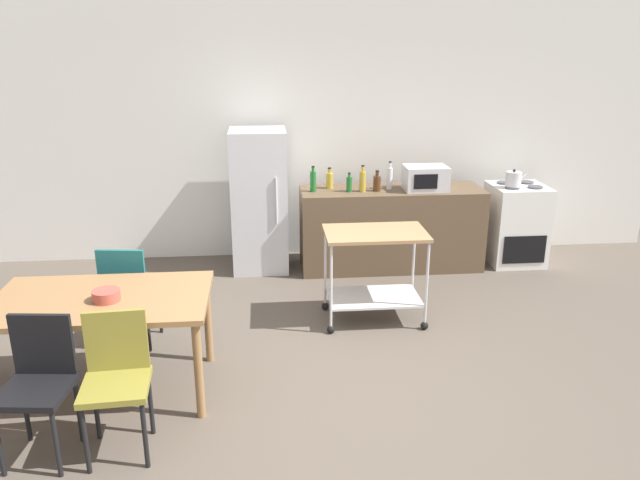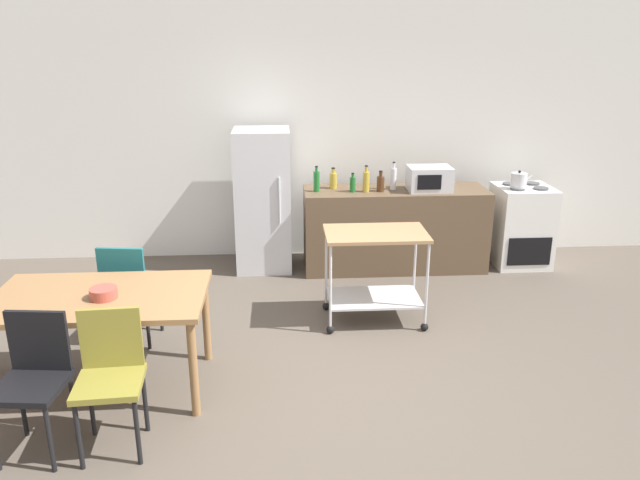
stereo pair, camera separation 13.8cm
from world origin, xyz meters
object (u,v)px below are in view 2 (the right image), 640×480
at_px(bottle_sesame_oil, 381,183).
at_px(stove_oven, 521,226).
at_px(chair_olive, 110,371).
at_px(bottle_sparkling_water, 333,180).
at_px(refrigerator, 263,200).
at_px(bottle_soy_sauce, 353,184).
at_px(bottle_hot_sauce, 393,178).
at_px(kettle, 519,180).
at_px(fruit_bowl, 104,293).
at_px(dining_table, 100,305).
at_px(bottle_olive_oil, 317,181).
at_px(chair_black, 34,374).
at_px(kitchen_cart, 375,261).
at_px(bottle_vinegar, 366,181).
at_px(chair_teal, 129,286).
at_px(microwave, 429,179).

bearing_deg(bottle_sesame_oil, stove_oven, 3.39).
xyz_separation_m(chair_olive, bottle_sparkling_water, (1.65, 3.14, 0.47)).
bearing_deg(bottle_sparkling_water, refrigerator, 179.49).
distance_m(refrigerator, bottle_soy_sauce, 1.00).
relative_size(chair_olive, bottle_hot_sauce, 2.93).
bearing_deg(kettle, fruit_bowl, -148.34).
relative_size(bottle_sesame_oil, kettle, 0.94).
distance_m(chair_olive, fruit_bowl, 0.68).
bearing_deg(kettle, refrigerator, 176.30).
bearing_deg(bottle_hot_sauce, stove_oven, 0.59).
relative_size(dining_table, bottle_olive_oil, 5.41).
relative_size(chair_black, refrigerator, 0.57).
distance_m(kitchen_cart, kettle, 2.21).
bearing_deg(bottle_vinegar, dining_table, -134.04).
bearing_deg(chair_teal, bottle_soy_sauce, -135.01).
bearing_deg(chair_olive, chair_black, 177.35).
height_order(refrigerator, bottle_olive_oil, refrigerator).
bearing_deg(chair_olive, bottle_soy_sauce, 54.37).
bearing_deg(bottle_sparkling_water, bottle_hot_sauce, -7.89).
xyz_separation_m(bottle_soy_sauce, bottle_vinegar, (0.14, -0.00, 0.03)).
distance_m(bottle_sesame_oil, microwave, 0.53).
bearing_deg(microwave, chair_teal, -151.05).
bearing_deg(dining_table, bottle_soy_sauce, 47.94).
bearing_deg(bottle_soy_sauce, chair_teal, -142.33).
distance_m(chair_teal, microwave, 3.33).
distance_m(dining_table, bottle_vinegar, 3.21).
relative_size(kitchen_cart, kettle, 3.80).
bearing_deg(chair_olive, bottle_sesame_oil, 50.40).
bearing_deg(dining_table, chair_black, -109.01).
height_order(dining_table, microwave, microwave).
bearing_deg(stove_oven, bottle_soy_sauce, -176.99).
bearing_deg(bottle_olive_oil, chair_olive, -115.89).
distance_m(stove_oven, refrigerator, 2.92).
relative_size(bottle_sparkling_water, bottle_sesame_oil, 1.03).
height_order(chair_teal, fruit_bowl, chair_teal).
bearing_deg(bottle_olive_oil, kitchen_cart, -71.33).
bearing_deg(bottle_sparkling_water, bottle_sesame_oil, -19.08).
bearing_deg(stove_oven, microwave, -175.38).
bearing_deg(kitchen_cart, bottle_hot_sauce, 73.86).
distance_m(dining_table, stove_oven, 4.68).
bearing_deg(bottle_soy_sauce, dining_table, -132.06).
height_order(chair_black, bottle_sparkling_water, bottle_sparkling_water).
distance_m(dining_table, bottle_soy_sauce, 3.11).
distance_m(bottle_soy_sauce, microwave, 0.83).
relative_size(bottle_sesame_oil, bottle_hot_sauce, 0.74).
bearing_deg(fruit_bowl, dining_table, 131.13).
relative_size(chair_teal, bottle_olive_oil, 3.21).
relative_size(chair_olive, kettle, 3.71).
bearing_deg(chair_olive, dining_table, 104.97).
bearing_deg(chair_teal, bottle_vinegar, -136.96).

